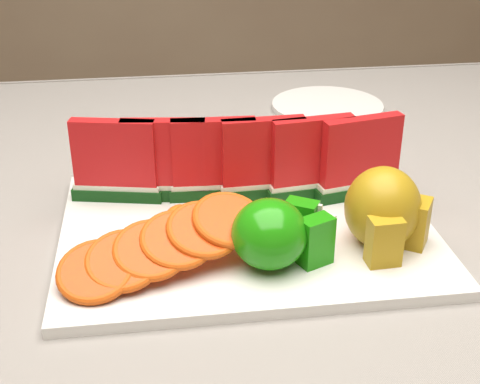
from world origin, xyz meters
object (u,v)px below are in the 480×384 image
(pear_cluster, at_px, (385,211))
(side_plate, at_px, (327,106))
(apple_cluster, at_px, (276,234))
(platter, at_px, (247,231))

(pear_cluster, xyz_separation_m, side_plate, (0.05, 0.43, -0.05))
(apple_cluster, height_order, side_plate, apple_cluster)
(platter, distance_m, side_plate, 0.42)
(apple_cluster, height_order, pear_cluster, pear_cluster)
(platter, distance_m, apple_cluster, 0.09)
(pear_cluster, distance_m, side_plate, 0.44)
(platter, xyz_separation_m, pear_cluster, (0.13, -0.05, 0.04))
(platter, bearing_deg, pear_cluster, -21.94)
(side_plate, bearing_deg, pear_cluster, -97.16)
(platter, xyz_separation_m, side_plate, (0.19, 0.38, -0.00))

